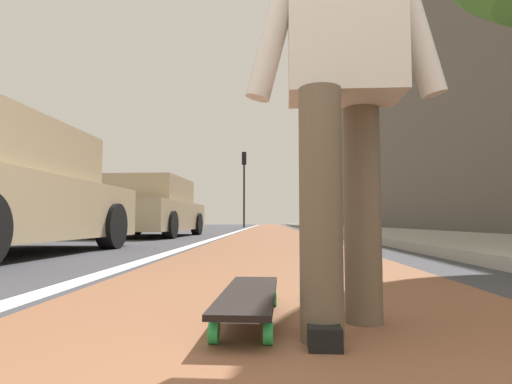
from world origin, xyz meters
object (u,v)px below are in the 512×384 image
(skater_person, at_px, (343,67))
(parked_car_mid, at_px, (151,209))
(traffic_light, at_px, (244,176))
(skateboard, at_px, (249,297))

(skater_person, xyz_separation_m, parked_car_mid, (9.08, 3.28, -0.24))
(skater_person, height_order, traffic_light, traffic_light)
(skater_person, bearing_deg, parked_car_mid, 19.88)
(skateboard, relative_size, parked_car_mid, 0.19)
(parked_car_mid, distance_m, traffic_light, 16.13)
(skater_person, xyz_separation_m, traffic_light, (24.95, 1.88, 2.32))
(skateboard, bearing_deg, traffic_light, 3.54)
(skateboard, height_order, traffic_light, traffic_light)
(traffic_light, bearing_deg, skateboard, -176.46)
(skateboard, bearing_deg, parked_car_mid, 18.20)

